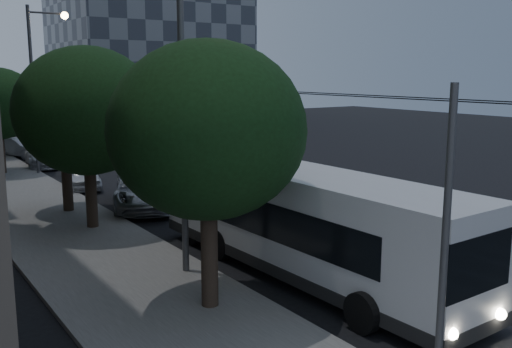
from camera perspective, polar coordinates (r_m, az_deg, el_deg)
The scene contains 15 objects.
ground at distance 21.84m, azimuth 5.44°, elevation -6.26°, with size 120.00×120.00×0.00m, color black.
tram_rails at distance 39.91m, azimuth -10.31°, elevation 1.15°, with size 4.52×90.00×0.02m.
overhead_wires at distance 37.14m, azimuth -21.11°, elevation 5.35°, with size 2.23×90.00×6.00m.
building_distant_right at distance 77.93m, azimuth -10.73°, elevation 14.32°, with size 22.00×18.00×24.00m, color #373D47.
trolleybus at distance 17.47m, azimuth 4.19°, elevation -4.52°, with size 3.00×12.71×5.63m.
pickup_silver at distance 26.76m, azimuth -10.80°, elevation -1.41°, with size 2.89×6.26×1.74m, color #989B9F.
car_white_a at distance 31.94m, azimuth -16.87°, elevation -0.10°, with size 1.66×4.13×1.41m, color white.
car_white_b at distance 40.22m, azimuth -20.48°, elevation 1.83°, with size 2.15×5.29×1.54m, color #BCBDC1.
car_white_c at distance 45.07m, azimuth -22.34°, elevation 2.47°, with size 1.49×4.26×1.41m, color #B8B7BC.
car_white_d at distance 47.14m, azimuth -20.90°, elevation 2.80°, with size 1.53×3.81×1.30m, color silver.
tree_0 at distance 14.22m, azimuth -4.87°, elevation 4.34°, with size 4.98×4.98×6.99m.
tree_1 at distance 22.77m, azimuth -16.55°, elevation 6.05°, with size 5.46×5.46×7.16m.
tree_2 at distance 25.89m, azimuth -18.73°, elevation 5.64°, with size 4.06×4.06×6.21m.
streetlamp_near at distance 17.06m, azimuth -6.19°, elevation 9.51°, with size 2.41×0.44×9.93m.
streetlamp_far at distance 36.51m, azimuth -20.86°, elevation 9.28°, with size 2.41×0.44×9.97m.
Camera 1 is at (-13.45, -16.06, 6.18)m, focal length 40.00 mm.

